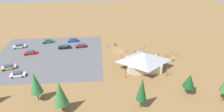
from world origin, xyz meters
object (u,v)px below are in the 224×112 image
(car_black_end_stall, at_px, (65,47))
(lot_sign, at_px, (108,49))
(bike_pavilion, at_px, (143,60))
(car_white_back_corner, at_px, (18,74))
(car_blue_by_curb, at_px, (73,40))
(bicycle_white_yard_right, at_px, (178,55))
(bicycle_black_yard_front, at_px, (142,50))
(pine_mideast, at_px, (60,93))
(visitor_by_pavilion, at_px, (142,52))
(bicycle_silver_near_porch, at_px, (135,52))
(bicycle_red_edge_north, at_px, (167,56))
(car_green_mid_lot, at_px, (48,41))
(pine_center, at_px, (189,81))
(bicycle_yellow_edge_south, at_px, (171,53))
(pine_far_east, at_px, (142,89))
(car_tan_far_end, at_px, (9,67))
(pine_west, at_px, (35,83))
(bicycle_orange_lone_east, at_px, (127,51))
(bicycle_purple_front_row, at_px, (144,47))
(car_silver_near_entry, at_px, (19,46))
(car_maroon_aisle_side, at_px, (81,46))
(bicycle_green_yard_left, at_px, (146,53))
(visitor_near_lot, at_px, (173,59))
(trash_bin, at_px, (115,45))
(bicycle_teal_mid_cluster, at_px, (165,60))
(car_red_second_row, at_px, (30,52))

(car_black_end_stall, bearing_deg, lot_sign, 165.33)
(bike_pavilion, relative_size, car_white_back_corner, 2.89)
(car_blue_by_curb, bearing_deg, bicycle_white_yard_right, 158.43)
(bicycle_black_yard_front, bearing_deg, bicycle_white_yard_right, 159.47)
(car_black_end_stall, bearing_deg, pine_mideast, 96.90)
(visitor_by_pavilion, bearing_deg, bicycle_silver_near_porch, -32.14)
(bicycle_red_edge_north, distance_m, car_black_end_stall, 38.12)
(bicycle_black_yard_front, distance_m, car_green_mid_lot, 37.68)
(pine_center, bearing_deg, bicycle_white_yard_right, -104.66)
(car_blue_by_curb, bearing_deg, bicycle_yellow_edge_south, 160.12)
(car_green_mid_lot, bearing_deg, pine_far_east, 127.36)
(pine_center, distance_m, pine_mideast, 31.91)
(car_tan_far_end, relative_size, car_white_back_corner, 1.06)
(bicycle_white_yard_right, bearing_deg, car_blue_by_curb, -21.57)
(pine_west, relative_size, bicycle_orange_lone_east, 4.66)
(bicycle_purple_front_row, bearing_deg, bicycle_orange_lone_east, 22.60)
(car_green_mid_lot, bearing_deg, bike_pavilion, 146.98)
(car_silver_near_entry, height_order, car_maroon_aisle_side, car_silver_near_entry)
(bicycle_red_edge_north, height_order, car_white_back_corner, car_white_back_corner)
(pine_west, height_order, bicycle_yellow_edge_south, pine_west)
(bicycle_orange_lone_east, bearing_deg, car_tan_far_end, 12.95)
(bicycle_green_yard_left, height_order, visitor_near_lot, visitor_near_lot)
(bicycle_red_edge_north, bearing_deg, car_silver_near_entry, -11.40)
(pine_west, xyz_separation_m, car_black_end_stall, (-2.54, -29.17, -4.50))
(bicycle_orange_lone_east, xyz_separation_m, visitor_near_lot, (-14.64, 7.77, 0.49))
(pine_center, height_order, car_blue_by_curb, pine_center)
(trash_bin, relative_size, visitor_by_pavilion, 0.49)
(pine_far_east, height_order, bicycle_yellow_edge_south, pine_far_east)
(trash_bin, distance_m, car_white_back_corner, 36.13)
(lot_sign, relative_size, car_maroon_aisle_side, 0.48)
(car_maroon_aisle_side, bearing_deg, bicycle_green_yard_left, 163.29)
(bicycle_silver_near_porch, height_order, car_silver_near_entry, car_silver_near_entry)
(car_green_mid_lot, bearing_deg, pine_center, 140.78)
(bicycle_white_yard_right, bearing_deg, bicycle_black_yard_front, -20.53)
(trash_bin, height_order, car_white_back_corner, car_white_back_corner)
(pine_far_east, xyz_separation_m, car_maroon_aisle_side, (16.38, -34.12, -4.67))
(bike_pavilion, bearing_deg, bicycle_red_edge_north, -145.15)
(bike_pavilion, height_order, car_white_back_corner, bike_pavilion)
(bicycle_yellow_edge_south, distance_m, bicycle_teal_mid_cluster, 6.04)
(bicycle_red_edge_north, distance_m, car_red_second_row, 48.96)
(pine_far_east, relative_size, car_tan_far_end, 1.81)
(pine_mideast, distance_m, bicycle_black_yard_front, 38.50)
(bicycle_green_yard_left, bearing_deg, visitor_by_pavilion, 10.14)
(pine_far_east, xyz_separation_m, bicycle_black_yard_front, (-6.27, -29.03, -5.02))
(bicycle_silver_near_porch, distance_m, car_green_mid_lot, 35.28)
(bicycle_teal_mid_cluster, height_order, car_black_end_stall, car_black_end_stall)
(bicycle_black_yard_front, height_order, bicycle_white_yard_right, bicycle_white_yard_right)
(trash_bin, distance_m, pine_west, 37.60)
(pine_mideast, relative_size, bicycle_black_yard_front, 4.81)
(bicycle_silver_near_porch, relative_size, bicycle_purple_front_row, 0.88)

